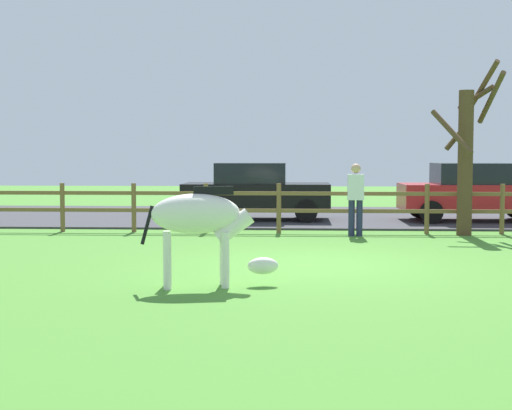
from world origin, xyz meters
TOP-DOWN VIEW (x-y plane):
  - ground_plane at (0.00, 0.00)m, footprint 60.00×60.00m
  - parking_asphalt at (0.00, 9.30)m, footprint 28.00×7.40m
  - paddock_fence at (-0.65, 5.00)m, footprint 20.80×0.11m
  - bare_tree at (3.63, 4.76)m, footprint 1.56×1.55m
  - zebra at (-1.56, -2.19)m, footprint 1.92×0.71m
  - parked_car_red at (4.55, 7.86)m, footprint 4.03×1.94m
  - parked_car_black at (-1.37, 7.95)m, footprint 4.01×1.90m
  - visitor_near_fence at (1.09, 4.40)m, footprint 0.36×0.22m

SIDE VIEW (x-z plane):
  - ground_plane at x=0.00m, z-range 0.00..0.00m
  - parking_asphalt at x=0.00m, z-range 0.00..0.05m
  - paddock_fence at x=-0.65m, z-range 0.08..1.24m
  - parked_car_red at x=4.55m, z-range 0.06..1.62m
  - parked_car_black at x=-1.37m, z-range 0.06..1.62m
  - visitor_near_fence at x=1.09m, z-range 0.09..1.73m
  - zebra at x=-1.56m, z-range 0.22..1.63m
  - bare_tree at x=3.63m, z-range -0.10..3.87m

